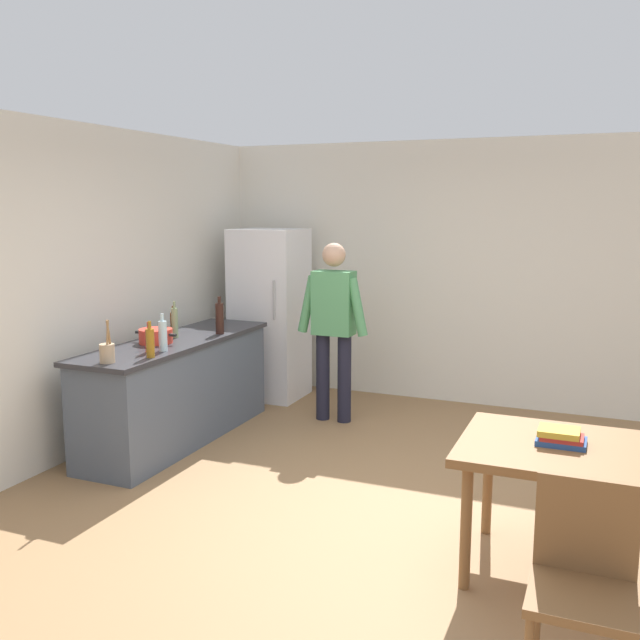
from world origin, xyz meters
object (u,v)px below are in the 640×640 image
at_px(cooking_pot, 156,336).
at_px(bottle_oil_amber, 150,342).
at_px(person, 334,320).
at_px(refrigerator, 270,314).
at_px(bottle_wine_dark, 220,318).
at_px(book_stack, 561,437).
at_px(bottle_water_clear, 163,335).
at_px(chair, 583,574).
at_px(bottle_sauce_red, 149,340).
at_px(bottle_vinegar_tall, 175,322).
at_px(utensil_jar, 107,352).
at_px(dining_table, 592,463).
at_px(bottle_beer_brown, 174,323).

height_order(cooking_pot, bottle_oil_amber, bottle_oil_amber).
bearing_deg(person, refrigerator, 149.77).
relative_size(bottle_wine_dark, book_stack, 1.29).
bearing_deg(bottle_water_clear, cooking_pot, 135.19).
xyz_separation_m(chair, bottle_sauce_red, (-3.29, 1.54, 0.46)).
bearing_deg(bottle_vinegar_tall, refrigerator, 84.26).
bearing_deg(cooking_pot, utensil_jar, -81.07).
xyz_separation_m(dining_table, utensil_jar, (-3.34, 0.15, 0.31)).
bearing_deg(utensil_jar, refrigerator, 88.99).
relative_size(utensil_jar, bottle_sauce_red, 1.33).
distance_m(utensil_jar, bottle_wine_dark, 1.34).
relative_size(dining_table, chair, 1.54).
xyz_separation_m(chair, book_stack, (-0.17, 0.98, 0.26)).
bearing_deg(bottle_sauce_red, book_stack, -10.17).
relative_size(person, book_stack, 6.47).
height_order(utensil_jar, bottle_sauce_red, utensil_jar).
xyz_separation_m(bottle_oil_amber, bottle_vinegar_tall, (-0.29, 0.75, 0.02)).
bearing_deg(chair, bottle_beer_brown, 135.12).
height_order(cooking_pot, bottle_vinegar_tall, bottle_vinegar_tall).
xyz_separation_m(bottle_water_clear, book_stack, (3.05, -0.64, -0.23)).
relative_size(person, bottle_water_clear, 5.67).
xyz_separation_m(bottle_sauce_red, bottle_vinegar_tall, (-0.17, 0.60, 0.04)).
bearing_deg(book_stack, bottle_sauce_red, 169.83).
bearing_deg(bottle_oil_amber, book_stack, -7.72).
bearing_deg(chair, dining_table, 77.54).
xyz_separation_m(dining_table, book_stack, (-0.17, 0.01, 0.12)).
xyz_separation_m(person, bottle_wine_dark, (-0.83, -0.67, 0.07)).
xyz_separation_m(person, dining_table, (2.35, -2.15, -0.31)).
bearing_deg(bottle_vinegar_tall, chair, -31.76).
xyz_separation_m(refrigerator, chair, (3.30, -3.67, -0.37)).
relative_size(dining_table, bottle_beer_brown, 5.38).
relative_size(refrigerator, bottle_oil_amber, 6.43).
xyz_separation_m(cooking_pot, utensil_jar, (0.12, -0.76, 0.02)).
bearing_deg(bottle_water_clear, dining_table, -11.53).
bearing_deg(utensil_jar, cooking_pot, 98.93).
bearing_deg(bottle_beer_brown, bottle_oil_amber, -66.18).
bearing_deg(bottle_water_clear, bottle_beer_brown, 117.67).
bearing_deg(bottle_oil_amber, cooking_pot, 121.92).
distance_m(cooking_pot, bottle_wine_dark, 0.64).
height_order(bottle_sauce_red, bottle_wine_dark, bottle_wine_dark).
bearing_deg(refrigerator, chair, -48.03).
xyz_separation_m(refrigerator, bottle_beer_brown, (-0.24, -1.42, 0.11)).
xyz_separation_m(refrigerator, bottle_sauce_red, (0.01, -2.13, 0.10)).
xyz_separation_m(bottle_oil_amber, bottle_water_clear, (-0.05, 0.24, 0.01)).
xyz_separation_m(bottle_oil_amber, bottle_sauce_red, (-0.12, 0.15, -0.02)).
distance_m(person, bottle_beer_brown, 1.47).
height_order(bottle_vinegar_tall, bottle_wine_dark, bottle_wine_dark).
relative_size(person, bottle_vinegar_tall, 5.31).
height_order(chair, bottle_vinegar_tall, bottle_vinegar_tall).
bearing_deg(bottle_wine_dark, bottle_water_clear, -92.12).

